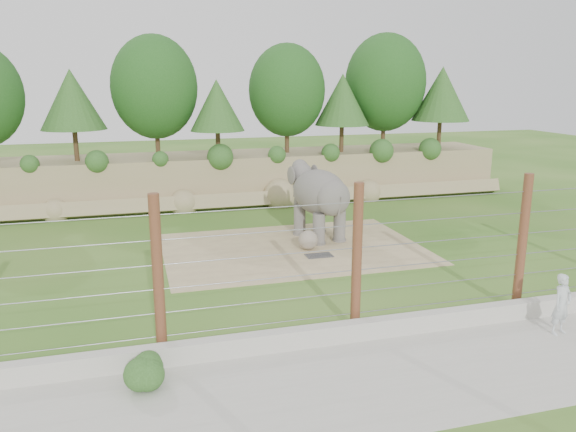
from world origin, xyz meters
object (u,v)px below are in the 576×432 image
object	(u,v)px
stone_ball	(308,240)
barrier_fence	(357,259)
zookeeper	(562,304)
elephant	(319,203)

from	to	relation	value
stone_ball	barrier_fence	size ratio (longest dim) A/B	0.04
stone_ball	zookeeper	distance (m)	9.74
stone_ball	barrier_fence	bearing A→B (deg)	-98.00
elephant	barrier_fence	bearing A→B (deg)	-114.60
elephant	stone_ball	world-z (taller)	elephant
barrier_fence	zookeeper	distance (m)	5.46
elephant	stone_ball	distance (m)	2.07
elephant	zookeeper	bearing A→B (deg)	-85.04
elephant	stone_ball	xyz separation A→B (m)	(-0.96, -1.47, -1.11)
barrier_fence	zookeeper	xyz separation A→B (m)	(5.08, -1.63, -1.17)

